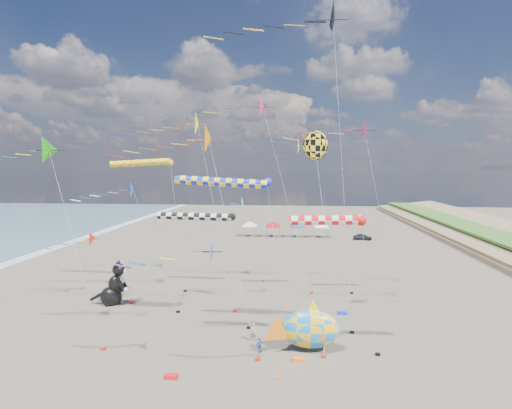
{
  "coord_description": "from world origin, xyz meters",
  "views": [
    {
      "loc": [
        3.09,
        -23.28,
        14.57
      ],
      "look_at": [
        -0.19,
        12.0,
        11.29
      ],
      "focal_mm": 28.0,
      "sensor_mm": 36.0,
      "label": 1
    }
  ],
  "objects_px": {
    "cat_inflatable": "(113,283)",
    "child_blue": "(259,345)",
    "fish_inflatable": "(309,329)",
    "parked_car": "(363,237)",
    "person_adult": "(253,332)",
    "child_green": "(305,342)"
  },
  "relations": [
    {
      "from": "cat_inflatable",
      "to": "child_blue",
      "type": "relative_size",
      "value": 4.18
    },
    {
      "from": "person_adult",
      "to": "child_green",
      "type": "xyz_separation_m",
      "value": [
        4.31,
        -1.12,
        -0.23
      ]
    },
    {
      "from": "fish_inflatable",
      "to": "person_adult",
      "type": "xyz_separation_m",
      "value": [
        -4.6,
        1.48,
        -1.07
      ]
    },
    {
      "from": "person_adult",
      "to": "parked_car",
      "type": "height_order",
      "value": "person_adult"
    },
    {
      "from": "parked_car",
      "to": "fish_inflatable",
      "type": "bearing_deg",
      "value": 173.22
    },
    {
      "from": "person_adult",
      "to": "child_green",
      "type": "relative_size",
      "value": 1.42
    },
    {
      "from": "person_adult",
      "to": "child_green",
      "type": "distance_m",
      "value": 4.46
    },
    {
      "from": "fish_inflatable",
      "to": "child_green",
      "type": "distance_m",
      "value": 1.38
    },
    {
      "from": "fish_inflatable",
      "to": "parked_car",
      "type": "xyz_separation_m",
      "value": [
        12.7,
        50.49,
        -1.21
      ]
    },
    {
      "from": "parked_car",
      "to": "child_blue",
      "type": "bearing_deg",
      "value": 169.29
    },
    {
      "from": "cat_inflatable",
      "to": "person_adult",
      "type": "relative_size",
      "value": 3.06
    },
    {
      "from": "fish_inflatable",
      "to": "parked_car",
      "type": "distance_m",
      "value": 52.08
    },
    {
      "from": "fish_inflatable",
      "to": "child_blue",
      "type": "height_order",
      "value": "fish_inflatable"
    },
    {
      "from": "fish_inflatable",
      "to": "parked_car",
      "type": "bearing_deg",
      "value": 75.88
    },
    {
      "from": "child_green",
      "to": "child_blue",
      "type": "bearing_deg",
      "value": -174.58
    },
    {
      "from": "cat_inflatable",
      "to": "child_blue",
      "type": "bearing_deg",
      "value": -38.8
    },
    {
      "from": "child_green",
      "to": "cat_inflatable",
      "type": "bearing_deg",
      "value": 148.41
    },
    {
      "from": "cat_inflatable",
      "to": "child_green",
      "type": "relative_size",
      "value": 4.36
    },
    {
      "from": "child_blue",
      "to": "parked_car",
      "type": "xyz_separation_m",
      "value": [
        16.62,
        51.01,
        0.07
      ]
    },
    {
      "from": "child_blue",
      "to": "parked_car",
      "type": "height_order",
      "value": "parked_car"
    },
    {
      "from": "child_green",
      "to": "parked_car",
      "type": "xyz_separation_m",
      "value": [
        12.99,
        50.13,
        0.09
      ]
    },
    {
      "from": "child_blue",
      "to": "child_green",
      "type": "bearing_deg",
      "value": -19.01
    }
  ]
}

